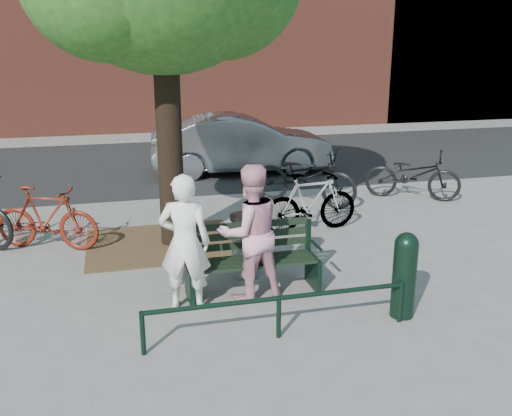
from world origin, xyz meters
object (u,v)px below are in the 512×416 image
object	(u,v)px
bicycle_c	(305,176)
park_bench	(251,257)
parked_car	(241,144)
person_right	(250,233)
litter_bin	(246,245)
person_left	(185,243)
bollard	(404,272)

from	to	relation	value
bicycle_c	park_bench	bearing A→B (deg)	-168.94
parked_car	person_right	bearing A→B (deg)	171.84
litter_bin	bicycle_c	bearing A→B (deg)	58.73
person_left	litter_bin	bearing A→B (deg)	-123.76
person_left	bollard	distance (m)	2.66
person_left	parked_car	size ratio (longest dim) A/B	0.39
park_bench	bicycle_c	bearing A→B (deg)	61.78
bicycle_c	parked_car	world-z (taller)	parked_car
park_bench	bicycle_c	size ratio (longest dim) A/B	0.79
person_right	person_left	bearing A→B (deg)	-2.47
person_left	litter_bin	size ratio (longest dim) A/B	1.91
litter_bin	parked_car	distance (m)	6.52
litter_bin	parked_car	size ratio (longest dim) A/B	0.20
bollard	park_bench	bearing A→B (deg)	144.43
litter_bin	bicycle_c	distance (m)	3.84
bollard	litter_bin	bearing A→B (deg)	133.00
parked_car	bollard	bearing A→B (deg)	-175.03
person_left	park_bench	bearing A→B (deg)	-146.93
litter_bin	bicycle_c	size ratio (longest dim) A/B	0.41
park_bench	bollard	distance (m)	1.97
parked_car	bicycle_c	bearing A→B (deg)	-164.94
person_right	bicycle_c	world-z (taller)	person_right
person_right	bicycle_c	size ratio (longest dim) A/B	0.80
person_left	person_right	bearing A→B (deg)	-156.85
person_right	litter_bin	distance (m)	0.82
park_bench	person_left	xyz separation A→B (m)	(-0.90, -0.27, 0.38)
bicycle_c	parked_car	xyz separation A→B (m)	(-0.62, 3.08, 0.15)
person_right	parked_car	bearing A→B (deg)	-111.12
bollard	person_left	bearing A→B (deg)	160.72
bollard	bicycle_c	distance (m)	4.97
person_right	bollard	size ratio (longest dim) A/B	1.66
park_bench	parked_car	size ratio (longest dim) A/B	0.39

